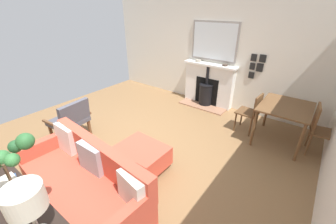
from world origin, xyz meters
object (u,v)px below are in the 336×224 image
Objects in this scene: table_lamp_far_end at (25,200)px; dining_chair_by_back_wall at (319,127)px; fireplace at (208,87)px; console_table at (12,202)px; armchair_accent at (71,118)px; dining_chair_near_fireplace at (252,110)px; ottoman at (142,155)px; dining_table at (285,111)px; mantel_bowl_near at (198,60)px; book_stack at (1,184)px; potted_plant at (3,171)px; sofa at (85,181)px; mantel_bowl_far at (225,65)px.

dining_chair_by_back_wall is (-3.76, 1.62, -0.62)m from table_lamp_far_end.
fireplace is 4.51m from console_table.
fireplace is 3.32m from armchair_accent.
dining_chair_near_fireplace is (-3.77, 0.51, -0.65)m from table_lamp_far_end.
dining_table is (-2.13, 1.57, 0.41)m from ottoman.
mantel_bowl_near is 0.18× the size of dining_chair_near_fireplace.
mantel_bowl_near is 0.19× the size of armchair_accent.
book_stack is (4.53, 0.39, -0.30)m from mantel_bowl_near.
potted_plant is (4.49, 0.42, 0.69)m from fireplace.
sofa is at bearing -164.96° from potted_plant.
console_table is 2.40× the size of potted_plant.
book_stack reaches higher than console_table.
ottoman is at bearing 172.63° from sofa.
dining_table is at bearing 126.13° from armchair_accent.
ottoman is at bearing -25.48° from dining_chair_near_fireplace.
potted_plant reaches higher than armchair_accent.
book_stack is 4.49m from dining_chair_by_back_wall.
mantel_bowl_near is 4.68m from table_lamp_far_end.
potted_plant is at bearing 9.60° from mantel_bowl_near.
ottoman is 1.61× the size of table_lamp_far_end.
dining_chair_near_fireplace is at bearing 163.29° from console_table.
mantel_bowl_near is 0.72m from mantel_bowl_far.
console_table is (4.50, 0.23, 0.21)m from fireplace.
sofa is 2.21× the size of dining_chair_by_back_wall.
sofa reaches higher than dining_table.
table_lamp_far_end reaches higher than book_stack.
book_stack is (4.53, -0.34, -0.30)m from mantel_bowl_far.
console_table is at bearing -1.93° from mantel_bowl_far.
dining_table is (-3.77, 1.07, -0.50)m from table_lamp_far_end.
mantel_bowl_far is 0.16× the size of ottoman.
console_table is (4.52, -0.15, -0.41)m from mantel_bowl_far.
book_stack is at bearing -89.61° from console_table.
dining_chair_by_back_wall is at bearing 134.88° from ottoman.
sofa is (3.78, 0.23, -0.12)m from fireplace.
console_table is 0.78m from table_lamp_far_end.
table_lamp_far_end reaches higher than ottoman.
dining_chair_by_back_wall is at bearing 70.04° from mantel_bowl_far.
ottoman is (2.86, 0.35, -0.24)m from fireplace.
mantel_bowl_near is 1.96m from dining_chair_near_fireplace.
dining_chair_near_fireplace reaches higher than sofa.
armchair_accent is at bearing -28.26° from mantel_bowl_far.
armchair_accent reaches higher than console_table.
console_table is at bearing 7.19° from mantel_bowl_near.
ottoman is at bearing 6.95° from fireplace.
ottoman is 1.88m from potted_plant.
mantel_bowl_near is 3.28m from armchair_accent.
book_stack reaches higher than sofa.
mantel_bowl_near reaches higher than mantel_bowl_far.
dining_chair_near_fireplace is 0.93× the size of dining_chair_by_back_wall.
armchair_accent is 2.33m from potted_plant.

